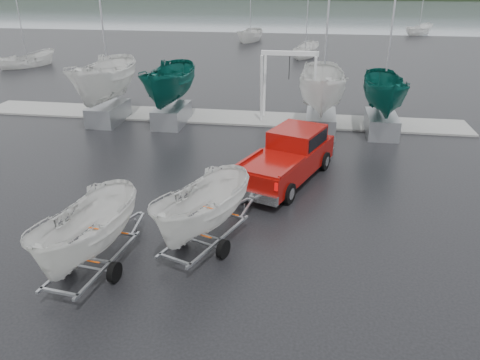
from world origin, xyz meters
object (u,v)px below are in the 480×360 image
trailer_parked (82,187)px  boat_hoist (289,77)px  trailer_hitched (203,168)px  pickup_truck (290,155)px

trailer_parked → boat_hoist: trailer_parked is taller
trailer_hitched → boat_hoist: bearing=104.1°
pickup_truck → trailer_parked: bearing=-102.6°
trailer_hitched → boat_hoist: 14.97m
pickup_truck → trailer_hitched: bearing=-90.0°
trailer_parked → trailer_hitched: bearing=39.6°
boat_hoist → trailer_parked: bearing=-105.1°
pickup_truck → boat_hoist: boat_hoist is taller
trailer_parked → boat_hoist: 17.37m
trailer_hitched → boat_hoist: size_ratio=1.25×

